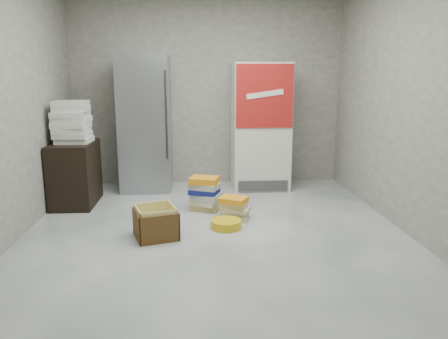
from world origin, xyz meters
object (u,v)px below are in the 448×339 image
object	(u,v)px
steel_fridge	(145,124)
coke_cooler	(260,126)
phonebook_stack_main	(205,194)
wood_shelf	(75,174)
cardboard_box	(156,225)

from	to	relation	value
steel_fridge	coke_cooler	size ratio (longest dim) A/B	1.06
coke_cooler	phonebook_stack_main	distance (m)	1.54
coke_cooler	wood_shelf	distance (m)	2.63
coke_cooler	phonebook_stack_main	xyz separation A→B (m)	(-0.83, -1.09, -0.70)
cardboard_box	coke_cooler	bearing A→B (deg)	38.43
phonebook_stack_main	cardboard_box	distance (m)	1.04
wood_shelf	phonebook_stack_main	xyz separation A→B (m)	(1.65, -0.36, -0.19)
wood_shelf	phonebook_stack_main	world-z (taller)	wood_shelf
coke_cooler	wood_shelf	world-z (taller)	coke_cooler
steel_fridge	coke_cooler	bearing A→B (deg)	-0.18
phonebook_stack_main	coke_cooler	bearing A→B (deg)	76.34
coke_cooler	cardboard_box	bearing A→B (deg)	-124.46
steel_fridge	coke_cooler	world-z (taller)	steel_fridge
wood_shelf	cardboard_box	xyz separation A→B (m)	(1.12, -1.26, -0.27)
wood_shelf	cardboard_box	size ratio (longest dim) A/B	1.58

